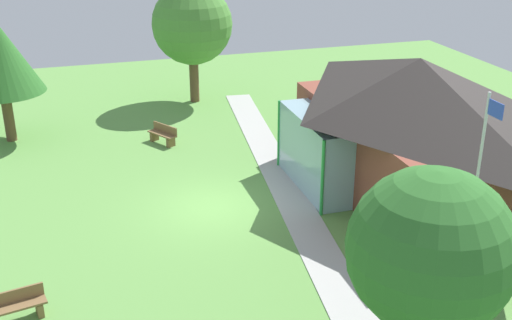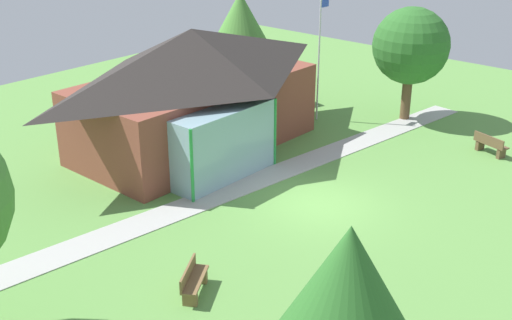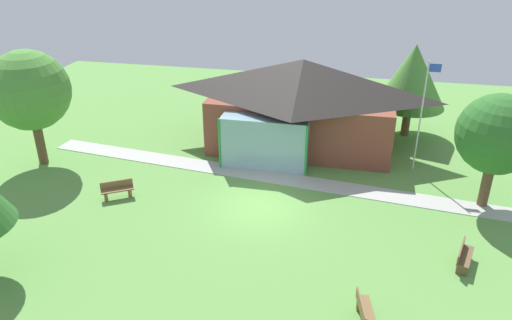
# 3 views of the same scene
# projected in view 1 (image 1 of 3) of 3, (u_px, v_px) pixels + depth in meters

# --- Properties ---
(ground_plane) EXTENTS (44.00, 44.00, 0.00)m
(ground_plane) POSITION_uv_depth(u_px,v_px,m) (212.00, 207.00, 22.80)
(ground_plane) COLOR #609947
(pavilion) EXTENTS (11.04, 6.94, 5.08)m
(pavilion) POSITION_uv_depth(u_px,v_px,m) (409.00, 125.00, 22.96)
(pavilion) COLOR brown
(pavilion) RESTS_ON ground_plane
(footpath) EXTENTS (25.50, 4.32, 0.03)m
(footpath) POSITION_uv_depth(u_px,v_px,m) (291.00, 196.00, 23.60)
(footpath) COLOR #ADADA8
(footpath) RESTS_ON ground_plane
(flagpole) EXTENTS (0.64, 0.08, 5.83)m
(flagpole) POSITION_uv_depth(u_px,v_px,m) (476.00, 189.00, 16.70)
(flagpole) COLOR silver
(flagpole) RESTS_ON ground_plane
(bench_mid_left) EXTENTS (1.51, 1.16, 0.84)m
(bench_mid_left) POSITION_uv_depth(u_px,v_px,m) (163.00, 135.00, 28.41)
(bench_mid_left) COLOR brown
(bench_mid_left) RESTS_ON ground_plane
(bench_front_right) EXTENTS (0.74, 1.56, 0.84)m
(bench_front_right) POSITION_uv_depth(u_px,v_px,m) (16.00, 307.00, 16.68)
(bench_front_right) COLOR brown
(bench_front_right) RESTS_ON ground_plane
(tree_west_hedge) EXTENTS (4.11, 4.11, 6.15)m
(tree_west_hedge) POSITION_uv_depth(u_px,v_px,m) (192.00, 25.00, 32.69)
(tree_west_hedge) COLOR brown
(tree_west_hedge) RESTS_ON ground_plane
(tree_east_hedge) EXTENTS (3.54, 3.54, 5.32)m
(tree_east_hedge) POSITION_uv_depth(u_px,v_px,m) (431.00, 251.00, 13.24)
(tree_east_hedge) COLOR brown
(tree_east_hedge) RESTS_ON ground_plane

